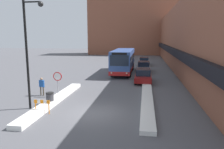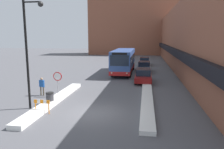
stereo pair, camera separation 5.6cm
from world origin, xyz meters
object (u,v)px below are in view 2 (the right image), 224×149
parked_car_back (144,61)px  construction_barricade (42,104)px  trash_bin (50,98)px  pedestrian (42,85)px  street_lamp (30,45)px  stop_sign (58,79)px  parked_car_front (143,76)px  parked_car_middle (144,67)px  city_bus (124,61)px

parked_car_back → construction_barricade: 27.42m
trash_bin → construction_barricade: size_ratio=0.86×
pedestrian → trash_bin: (1.81, -2.39, -0.47)m
street_lamp → pedestrian: street_lamp is taller
stop_sign → pedestrian: size_ratio=1.34×
parked_car_front → pedestrian: (-8.67, -7.14, 0.20)m
parked_car_front → trash_bin: parked_car_front is taller
parked_car_front → parked_car_back: parked_car_front is taller
parked_car_middle → parked_car_back: (0.00, 7.41, -0.04)m
city_bus → parked_car_back: bearing=72.7°
construction_barricade → parked_car_front: bearing=60.3°
city_bus → parked_car_back: city_bus is taller
stop_sign → pedestrian: (-1.49, 0.03, -0.58)m
parked_car_front → parked_car_middle: bearing=90.0°
parked_car_front → street_lamp: street_lamp is taller
parked_car_front → pedestrian: size_ratio=2.77×
stop_sign → construction_barricade: stop_sign is taller
street_lamp → pedestrian: size_ratio=4.72×
city_bus → parked_car_middle: city_bus is taller
street_lamp → construction_barricade: (1.10, -0.86, -3.87)m
parked_car_middle → pedestrian: size_ratio=2.91×
trash_bin → parked_car_middle: bearing=68.3°
street_lamp → trash_bin: bearing=54.1°
city_bus → parked_car_front: city_bus is taller
parked_car_middle → construction_barricade: bearing=-108.8°
street_lamp → pedestrian: 5.09m
parked_car_back → stop_sign: size_ratio=2.19×
stop_sign → trash_bin: stop_sign is taller
parked_car_back → stop_sign: stop_sign is taller
parked_car_back → city_bus: bearing=-107.3°
street_lamp → trash_bin: street_lamp is taller
pedestrian → parked_car_middle: bearing=70.9°
trash_bin → stop_sign: bearing=97.7°
city_bus → construction_barricade: bearing=-101.9°
stop_sign → city_bus: bearing=71.8°
parked_car_front → construction_barricade: 13.19m
pedestrian → construction_barricade: 4.83m
parked_car_front → parked_car_back: 15.17m
pedestrian → construction_barricade: pedestrian is taller
city_bus → street_lamp: street_lamp is taller
construction_barricade → stop_sign: bearing=98.6°
street_lamp → parked_car_back: bearing=73.5°
city_bus → stop_sign: city_bus is taller
parked_car_front → parked_car_back: (-0.00, 15.17, -0.04)m
parked_car_front → stop_sign: (-7.18, -7.17, 0.78)m
parked_car_middle → parked_car_back: 7.41m
parked_car_back → construction_barricade: bearing=-103.8°
street_lamp → pedestrian: (-1.03, 3.45, -3.59)m
city_bus → parked_car_back: size_ratio=2.19×
construction_barricade → parked_car_middle: bearing=71.2°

